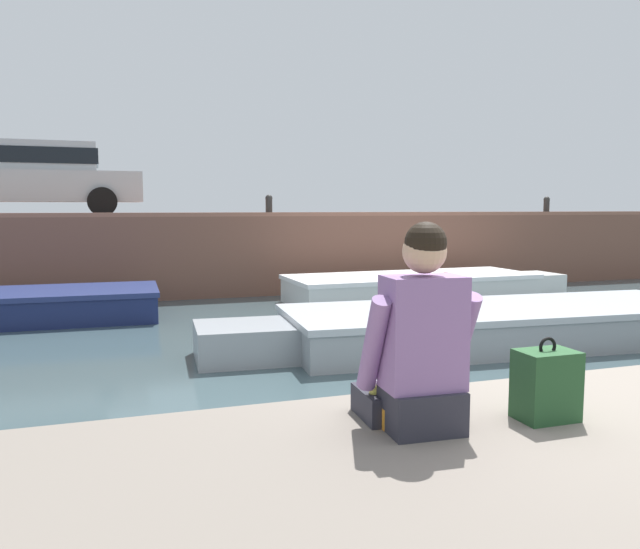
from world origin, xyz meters
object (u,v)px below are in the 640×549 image
(motorboat_passing, at_px, (485,326))
(mooring_bollard_east, at_px, (547,205))
(backpack_on_ledge, at_px, (544,385))
(person_seated_left, at_px, (419,350))
(car_left_inner_silver, at_px, (37,176))
(bottle_drink, at_px, (376,402))
(boat_moored_central_white, at_px, (422,287))
(mooring_bollard_mid, at_px, (269,205))

(motorboat_passing, relative_size, mooring_bollard_east, 16.21)
(backpack_on_ledge, bearing_deg, person_seated_left, 172.30)
(car_left_inner_silver, bearing_deg, mooring_bollard_east, -9.48)
(motorboat_passing, relative_size, bottle_drink, 35.37)
(person_seated_left, bearing_deg, boat_moored_central_white, 61.99)
(motorboat_passing, xyz_separation_m, person_seated_left, (-3.36, -4.51, 0.91))
(car_left_inner_silver, height_order, bottle_drink, car_left_inner_silver)
(boat_moored_central_white, bearing_deg, bottle_drink, -119.24)
(car_left_inner_silver, distance_m, mooring_bollard_mid, 5.01)
(mooring_bollard_mid, bearing_deg, mooring_bollard_east, 0.00)
(boat_moored_central_white, xyz_separation_m, mooring_bollard_mid, (-2.62, 1.84, 1.62))
(mooring_bollard_east, bearing_deg, motorboat_passing, -133.66)
(boat_moored_central_white, height_order, mooring_bollard_east, mooring_bollard_east)
(motorboat_passing, xyz_separation_m, backpack_on_ledge, (-2.72, -4.60, 0.71))
(boat_moored_central_white, distance_m, bottle_drink, 9.39)
(boat_moored_central_white, relative_size, mooring_bollard_mid, 13.05)
(backpack_on_ledge, bearing_deg, mooring_bollard_east, 51.65)
(boat_moored_central_white, xyz_separation_m, person_seated_left, (-4.42, -8.31, 0.91))
(mooring_bollard_mid, relative_size, backpack_on_ledge, 1.09)
(mooring_bollard_east, distance_m, person_seated_left, 13.42)
(person_seated_left, bearing_deg, mooring_bollard_east, 49.27)
(motorboat_passing, relative_size, backpack_on_ledge, 17.68)
(motorboat_passing, height_order, bottle_drink, bottle_drink)
(boat_moored_central_white, relative_size, backpack_on_ledge, 14.23)
(boat_moored_central_white, xyz_separation_m, bottle_drink, (-4.58, -8.18, 0.63))
(boat_moored_central_white, bearing_deg, backpack_on_ledge, -114.24)
(mooring_bollard_east, xyz_separation_m, person_seated_left, (-8.74, -10.15, -0.71))
(mooring_bollard_mid, height_order, mooring_bollard_east, same)
(car_left_inner_silver, xyz_separation_m, backpack_on_ledge, (3.42, -12.16, -1.52))
(mooring_bollard_mid, distance_m, person_seated_left, 10.34)
(motorboat_passing, xyz_separation_m, car_left_inner_silver, (-6.14, 7.57, 2.23))
(boat_moored_central_white, bearing_deg, person_seated_left, -118.01)
(motorboat_passing, distance_m, bottle_drink, 5.65)
(mooring_bollard_mid, bearing_deg, person_seated_left, -100.08)
(boat_moored_central_white, relative_size, bottle_drink, 28.47)
(mooring_bollard_mid, distance_m, mooring_bollard_east, 6.94)
(person_seated_left, height_order, bottle_drink, person_seated_left)
(boat_moored_central_white, height_order, mooring_bollard_mid, mooring_bollard_mid)
(car_left_inner_silver, height_order, mooring_bollard_mid, car_left_inner_silver)
(person_seated_left, bearing_deg, motorboat_passing, 53.35)
(person_seated_left, distance_m, backpack_on_ledge, 0.68)
(bottle_drink, bearing_deg, person_seated_left, -41.26)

